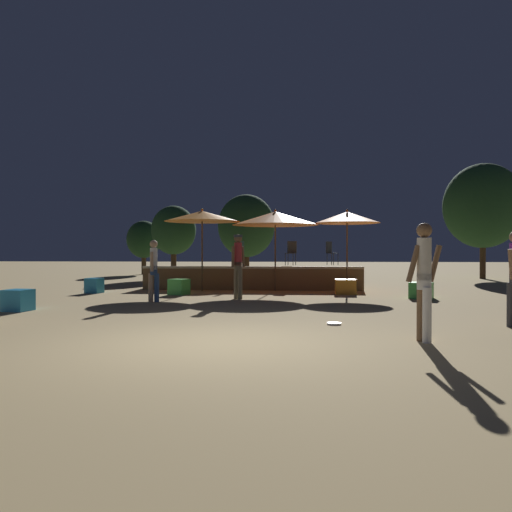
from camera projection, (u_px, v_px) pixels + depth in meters
The scene contains 21 objects.
ground_plane at pixel (215, 343), 7.21m from camera, with size 120.00×120.00×0.00m, color tan.
wooden_deck at pixel (255, 277), 18.50m from camera, with size 7.64×2.80×0.82m.
patio_umbrella_0 at pixel (275, 218), 16.94m from camera, with size 2.95×2.95×2.78m.
patio_umbrella_1 at pixel (202, 216), 16.88m from camera, with size 2.55×2.55×2.79m.
patio_umbrella_2 at pixel (347, 218), 16.66m from camera, with size 2.17×2.17×2.75m.
cube_seat_0 at pixel (345, 287), 15.65m from camera, with size 0.66×0.66×0.46m.
cube_seat_1 at pixel (179, 287), 15.41m from camera, with size 0.66×0.66×0.48m.
cube_seat_2 at pixel (94, 286), 16.03m from camera, with size 0.52×0.52×0.48m.
cube_seat_3 at pixel (18, 300), 11.15m from camera, with size 0.59×0.59×0.48m.
cube_seat_4 at pixel (421, 290), 14.16m from camera, with size 0.80×0.80×0.46m.
person_0 at pixel (424, 277), 7.30m from camera, with size 0.57×0.30×1.75m.
person_2 at pixel (154, 269), 13.15m from camera, with size 0.29×0.43×1.63m.
person_4 at pixel (238, 262), 13.97m from camera, with size 0.39×0.39×1.81m.
bistro_chair_0 at pixel (291, 251), 18.49m from camera, with size 0.43×0.44×0.90m.
bistro_chair_1 at pixel (240, 251), 18.49m from camera, with size 0.44×0.44×0.90m.
bistro_chair_2 at pixel (331, 251), 19.15m from camera, with size 0.48×0.48×0.90m.
frisbee_disc at pixel (334, 324), 9.06m from camera, with size 0.26×0.26×0.03m.
background_tree_0 at pixel (483, 206), 24.57m from camera, with size 3.78×3.78×5.68m.
background_tree_1 at pixel (174, 230), 25.07m from camera, with size 2.24×2.24×3.65m.
background_tree_2 at pixel (144, 240), 29.53m from camera, with size 2.01×2.01×3.17m.
background_tree_3 at pixel (246, 226), 23.73m from camera, with size 2.71×2.71×4.06m.
Camera 1 is at (1.14, -7.13, 1.32)m, focal length 35.00 mm.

